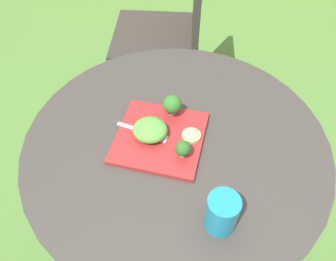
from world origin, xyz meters
name	(u,v)px	position (x,y,z in m)	size (l,w,h in m)	color
ground_plane	(173,240)	(0.00, 0.00, 0.00)	(12.00, 12.00, 0.00)	#4C7533
patio_table	(175,189)	(0.00, 0.00, 0.44)	(0.86, 0.86, 0.71)	#38332D
patio_chair	(174,21)	(-0.21, 0.88, 0.53)	(0.51, 0.51, 0.90)	#332D28
salad_plate	(160,137)	(-0.05, -0.01, 0.71)	(0.24, 0.24, 0.01)	maroon
drinking_glass	(221,214)	(0.15, -0.22, 0.75)	(0.07, 0.07, 0.10)	teal
fork	(147,134)	(-0.08, -0.01, 0.72)	(0.15, 0.04, 0.00)	silver
lettuce_mound	(150,130)	(-0.07, -0.01, 0.74)	(0.10, 0.09, 0.05)	#519338
broccoli_floret_0	(183,149)	(0.03, -0.06, 0.75)	(0.04, 0.04, 0.05)	#99B770
broccoli_floret_1	(172,105)	(-0.03, 0.08, 0.76)	(0.06, 0.06, 0.07)	#99B770
cucumber_slice_0	(191,135)	(0.04, 0.01, 0.72)	(0.05, 0.05, 0.01)	#8EB766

